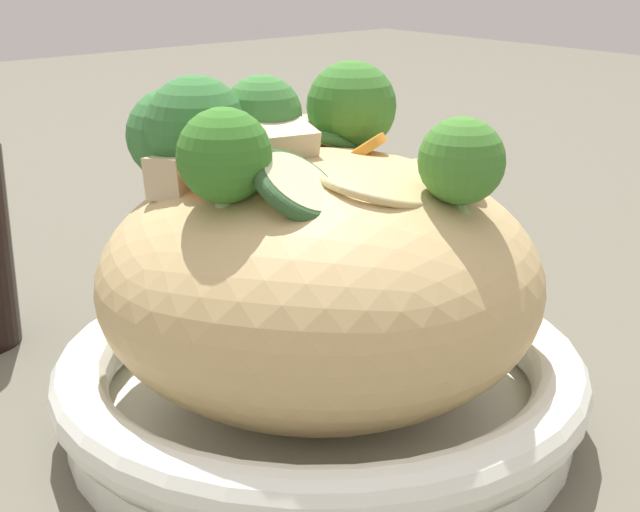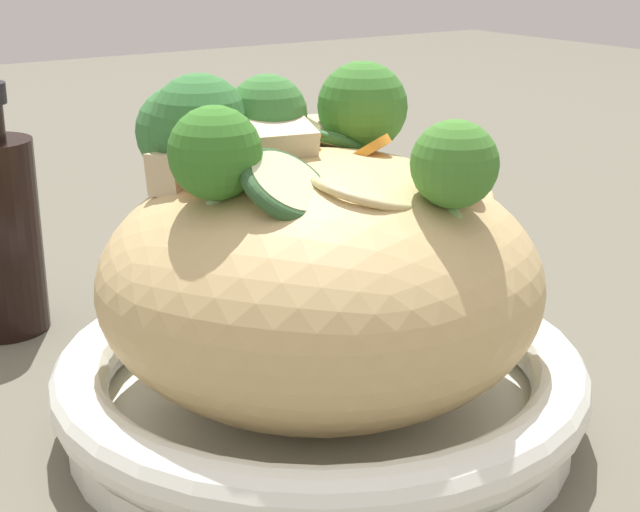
% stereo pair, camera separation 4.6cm
% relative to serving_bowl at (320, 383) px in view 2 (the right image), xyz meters
% --- Properties ---
extents(ground_plane, '(3.00, 3.00, 0.00)m').
position_rel_serving_bowl_xyz_m(ground_plane, '(0.00, 0.00, -0.02)').
color(ground_plane, '#5B5849').
extents(serving_bowl, '(0.27, 0.27, 0.04)m').
position_rel_serving_bowl_xyz_m(serving_bowl, '(0.00, 0.00, 0.00)').
color(serving_bowl, white).
rests_on(serving_bowl, ground_plane).
extents(noodle_heap, '(0.22, 0.22, 0.12)m').
position_rel_serving_bowl_xyz_m(noodle_heap, '(-0.00, 0.00, 0.06)').
color(noodle_heap, tan).
rests_on(noodle_heap, serving_bowl).
extents(broccoli_florets, '(0.16, 0.18, 0.07)m').
position_rel_serving_bowl_xyz_m(broccoli_florets, '(0.01, -0.03, 0.13)').
color(broccoli_florets, '#9BC376').
rests_on(broccoli_florets, serving_bowl).
extents(carrot_coins, '(0.13, 0.10, 0.03)m').
position_rel_serving_bowl_xyz_m(carrot_coins, '(-0.01, 0.01, 0.11)').
color(carrot_coins, orange).
rests_on(carrot_coins, serving_bowl).
extents(zucchini_slices, '(0.12, 0.16, 0.05)m').
position_rel_serving_bowl_xyz_m(zucchini_slices, '(0.01, -0.03, 0.11)').
color(zucchini_slices, beige).
rests_on(zucchini_slices, serving_bowl).
extents(chicken_chunks, '(0.13, 0.07, 0.04)m').
position_rel_serving_bowl_xyz_m(chicken_chunks, '(0.00, -0.03, 0.11)').
color(chicken_chunks, '#CDB495').
rests_on(chicken_chunks, serving_bowl).
extents(chopsticks_pair, '(0.18, 0.13, 0.01)m').
position_rel_serving_bowl_xyz_m(chopsticks_pair, '(-0.23, -0.22, -0.02)').
color(chopsticks_pair, red).
rests_on(chopsticks_pair, ground_plane).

